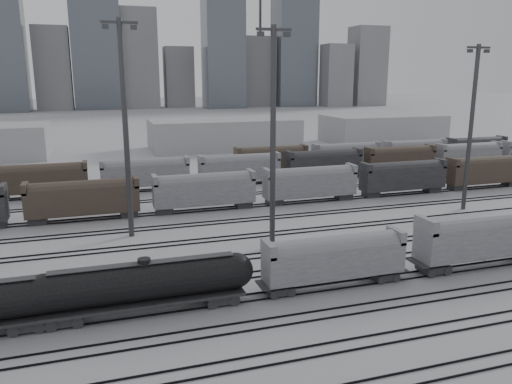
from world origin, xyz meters
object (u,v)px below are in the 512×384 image
object	(u,v)px
tank_car_b	(145,283)
light_mast_c	(273,134)
hopper_car_b	(487,234)
hopper_car_a	(334,256)

from	to	relation	value
tank_car_b	light_mast_c	bearing A→B (deg)	38.67
tank_car_b	hopper_car_b	xyz separation A→B (m)	(34.89, 0.00, 0.83)
hopper_car_a	light_mast_c	size ratio (longest dim) A/B	0.55
hopper_car_a	light_mast_c	distance (m)	16.26
hopper_car_a	light_mast_c	bearing A→B (deg)	97.53
tank_car_b	hopper_car_a	bearing A→B (deg)	-0.00
hopper_car_a	hopper_car_b	size ratio (longest dim) A/B	0.87
hopper_car_b	hopper_car_a	bearing A→B (deg)	-180.00
tank_car_b	hopper_car_a	world-z (taller)	hopper_car_a
tank_car_b	hopper_car_b	world-z (taller)	hopper_car_b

